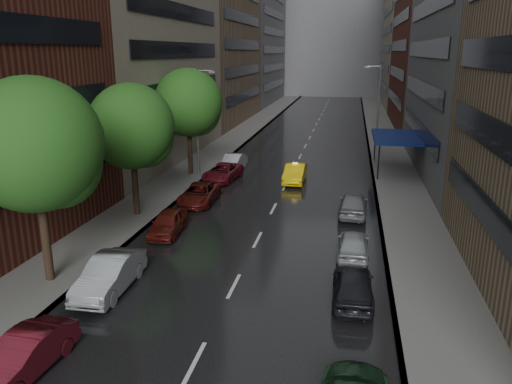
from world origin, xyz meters
TOP-DOWN VIEW (x-y plane):
  - road at (0.00, 50.00)m, footprint 14.00×140.00m
  - sidewalk_left at (-9.00, 50.00)m, footprint 4.00×140.00m
  - sidewalk_right at (9.00, 50.00)m, footprint 4.00×140.00m
  - buildings_left at (-15.00, 58.79)m, footprint 8.00×108.00m
  - buildings_right at (15.00, 56.70)m, footprint 8.05×109.10m
  - building_far at (0.00, 118.00)m, footprint 40.00×14.00m
  - tree_near at (-8.60, 8.83)m, footprint 5.99×5.99m
  - tree_mid at (-8.60, 18.77)m, footprint 5.43×5.43m
  - tree_far at (-8.60, 30.21)m, footprint 5.77×5.77m
  - taxi at (0.64, 29.50)m, footprint 1.63×4.62m
  - parked_cars_left at (-5.40, 19.48)m, footprint 2.82×34.92m
  - parked_cars_right at (5.40, 11.60)m, footprint 2.33×24.52m
  - street_lamp_left at (-7.72, 30.00)m, footprint 1.74×0.22m
  - street_lamp_right at (7.72, 45.00)m, footprint 1.74×0.22m
  - awning at (8.98, 35.00)m, footprint 4.00×8.00m

SIDE VIEW (x-z plane):
  - road at x=0.00m, z-range 0.00..0.01m
  - sidewalk_left at x=-9.00m, z-range 0.00..0.15m
  - sidewalk_right at x=9.00m, z-range 0.00..0.15m
  - parked_cars_left at x=-5.40m, z-range -0.08..1.52m
  - parked_cars_right at x=5.40m, z-range -0.04..1.50m
  - taxi at x=0.64m, z-range 0.00..1.52m
  - awning at x=8.98m, z-range 1.57..4.70m
  - street_lamp_left at x=-7.72m, z-range 0.39..9.39m
  - street_lamp_right at x=7.72m, z-range 0.39..9.39m
  - tree_mid at x=-8.60m, z-range 1.60..10.26m
  - tree_far at x=-8.60m, z-range 1.70..10.90m
  - tree_near at x=-8.60m, z-range 1.76..11.31m
  - buildings_right at x=15.00m, z-range -2.97..33.03m
  - buildings_left at x=-15.00m, z-range -3.01..34.99m
  - building_far at x=0.00m, z-range 0.00..32.00m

